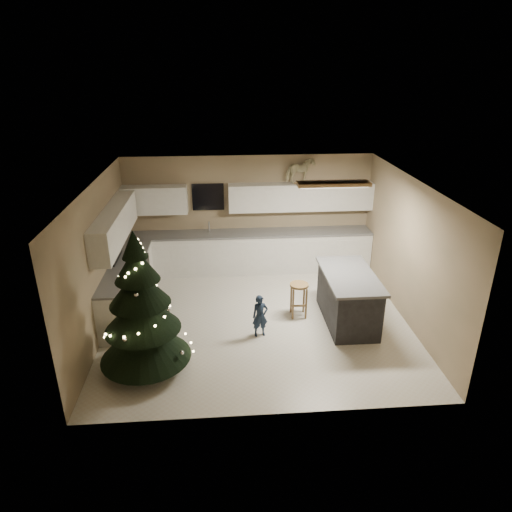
# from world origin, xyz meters

# --- Properties ---
(ground_plane) EXTENTS (5.50, 5.50, 0.00)m
(ground_plane) POSITION_xyz_m (0.00, 0.00, 0.00)
(ground_plane) COLOR beige
(room_shell) EXTENTS (5.52, 5.02, 2.61)m
(room_shell) POSITION_xyz_m (0.02, 0.00, 1.75)
(room_shell) COLOR tan
(room_shell) RESTS_ON ground_plane
(cabinetry) EXTENTS (5.50, 3.20, 2.00)m
(cabinetry) POSITION_xyz_m (-0.91, 1.65, 0.76)
(cabinetry) COLOR silver
(cabinetry) RESTS_ON ground_plane
(island) EXTENTS (0.90, 1.70, 0.95)m
(island) POSITION_xyz_m (1.65, -0.15, 0.48)
(island) COLOR black
(island) RESTS_ON ground_plane
(bar_stool) EXTENTS (0.35, 0.35, 0.67)m
(bar_stool) POSITION_xyz_m (0.78, 0.10, 0.50)
(bar_stool) COLOR brown
(bar_stool) RESTS_ON ground_plane
(christmas_tree) EXTENTS (1.45, 1.40, 2.31)m
(christmas_tree) POSITION_xyz_m (-1.85, -1.32, 0.95)
(christmas_tree) COLOR #3F2816
(christmas_tree) RESTS_ON ground_plane
(toddler) EXTENTS (0.31, 0.23, 0.77)m
(toddler) POSITION_xyz_m (0.00, -0.52, 0.38)
(toddler) COLOR #162437
(toddler) RESTS_ON ground_plane
(rocking_horse) EXTENTS (0.68, 0.49, 0.55)m
(rocking_horse) POSITION_xyz_m (1.11, 2.33, 2.28)
(rocking_horse) COLOR brown
(rocking_horse) RESTS_ON cabinetry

